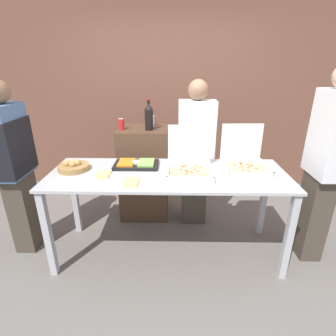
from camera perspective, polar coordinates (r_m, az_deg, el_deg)
The scene contains 16 objects.
ground_plane at distance 2.89m, azimuth 0.00°, elevation -17.48°, with size 16.00×16.00×0.00m, color slate.
brick_wall_behind at distance 3.95m, azimuth 0.51°, elevation 15.64°, with size 10.00×0.06×2.80m.
buffet_table at distance 2.47m, azimuth 0.00°, elevation -3.48°, with size 2.20×0.78×0.89m.
pizza_box_near_right at distance 2.43m, azimuth 4.67°, elevation 0.74°, with size 0.42×0.43×0.41m.
pizza_box_near_left at distance 2.61m, azimuth 16.24°, elevation 1.42°, with size 0.41×0.43×0.40m.
paper_plate_front_right at distance 2.22m, azimuth -8.00°, elevation -3.23°, with size 0.25×0.25×0.03m.
paper_plate_front_left at distance 2.43m, azimuth -13.91°, elevation -1.44°, with size 0.20×0.20×0.03m.
veggie_tray at distance 2.60m, azimuth -6.90°, elevation 0.85°, with size 0.43×0.27×0.05m.
bread_basket at distance 2.64m, azimuth -19.88°, elevation 0.30°, with size 0.29×0.29×0.10m.
sideboard_podium at distance 3.27m, azimuth -5.14°, elevation -1.01°, with size 0.58×0.51×1.13m.
soda_bottle at distance 2.97m, azimuth -4.19°, elevation 11.09°, with size 0.09×0.09×0.34m.
soda_can_silver at distance 3.19m, azimuth -3.54°, elevation 10.24°, with size 0.07×0.07×0.12m.
soda_can_colored at distance 3.05m, azimuth -10.14°, elevation 9.40°, with size 0.07×0.07×0.12m.
person_guest_plaid at distance 2.99m, azimuth 6.03°, elevation 3.23°, with size 0.40×0.22×1.68m.
person_guest_cap at distance 2.76m, azimuth 30.81°, elevation 0.31°, with size 0.22×0.40×1.83m.
person_server_vest at distance 2.89m, azimuth -30.63°, elevation 1.26°, with size 0.24×0.42×1.71m.
Camera 1 is at (0.04, -2.23, 1.84)m, focal length 28.00 mm.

